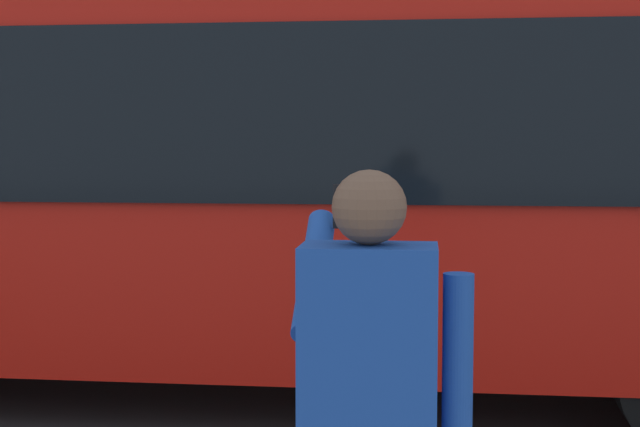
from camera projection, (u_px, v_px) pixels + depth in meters
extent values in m
plane|color=#38383A|center=(382.00, 389.00, 7.06)|extent=(60.00, 60.00, 0.00)
cube|color=red|center=(247.00, 172.00, 6.84)|extent=(9.00, 2.50, 2.60)
cube|color=black|center=(206.00, 114.00, 5.56)|extent=(7.60, 0.06, 1.10)
cylinder|color=black|center=(620.00, 310.00, 7.68)|extent=(1.00, 0.28, 1.00)
cube|color=#1E4CAD|center=(369.00, 356.00, 2.66)|extent=(0.40, 0.24, 0.66)
sphere|color=brown|center=(369.00, 207.00, 2.63)|extent=(0.22, 0.22, 0.22)
cylinder|color=#1E4CAD|center=(458.00, 372.00, 2.64)|extent=(0.09, 0.09, 0.58)
cylinder|color=#1E4CAD|center=(314.00, 273.00, 2.82)|extent=(0.09, 0.48, 0.37)
cube|color=black|center=(344.00, 206.00, 2.94)|extent=(0.07, 0.01, 0.14)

